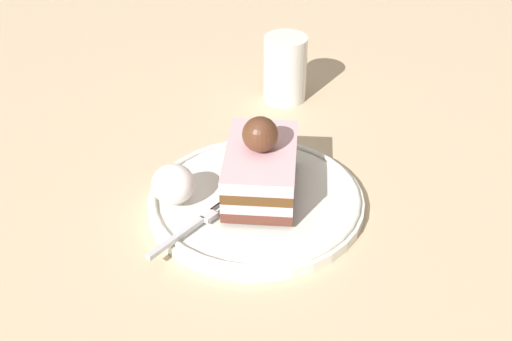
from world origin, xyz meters
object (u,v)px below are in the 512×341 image
Objects in this scene: dessert_plate at (256,200)px; whipped_cream_dollop at (173,184)px; drink_glass_near at (285,72)px; cake_slice at (262,165)px; fork at (195,224)px.

whipped_cream_dollop is (-0.05, 0.07, 0.03)m from dessert_plate.
whipped_cream_dollop is 0.51× the size of drink_glass_near.
cake_slice is at bearing 0.99° from dessert_plate.
drink_glass_near is (0.21, 0.08, -0.01)m from cake_slice.
cake_slice is at bearing -47.77° from whipped_cream_dollop.
dessert_plate is 5.13× the size of whipped_cream_dollop.
drink_glass_near is (0.22, 0.08, 0.03)m from dessert_plate.
whipped_cream_dollop is 0.27m from drink_glass_near.
dessert_plate is 0.04m from cake_slice.
dessert_plate is 0.24m from drink_glass_near.
dessert_plate is 0.09m from whipped_cream_dollop.
drink_glass_near reaches higher than dessert_plate.
drink_glass_near is at bearing 19.00° from dessert_plate.
fork is (-0.09, 0.03, -0.03)m from cake_slice.
whipped_cream_dollop is (-0.06, 0.07, -0.01)m from cake_slice.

